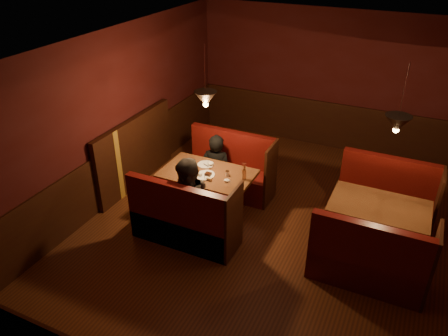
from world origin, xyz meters
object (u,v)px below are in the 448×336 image
at_px(diner_b, 191,191).
at_px(second_table, 377,217).
at_px(diner_a, 216,156).
at_px(second_bench_far, 385,202).
at_px(main_table, 208,182).
at_px(second_bench_near, 368,265).
at_px(main_bench_far, 230,173).
at_px(main_bench_near, 184,224).

bearing_deg(diner_b, second_table, 5.13).
bearing_deg(diner_a, second_bench_far, 179.41).
relative_size(main_table, diner_a, 0.97).
height_order(second_table, second_bench_near, second_bench_near).
relative_size(main_bench_far, diner_a, 1.07).
xyz_separation_m(main_table, second_table, (2.64, 0.24, -0.03)).
bearing_deg(main_table, second_table, 5.11).
bearing_deg(main_table, diner_b, -85.65).
bearing_deg(diner_a, main_bench_near, 87.11).
bearing_deg(diner_b, diner_a, 85.01).
height_order(second_bench_far, diner_b, diner_b).
bearing_deg(diner_b, second_bench_near, -12.45).
distance_m(main_bench_near, diner_a, 1.52).
xyz_separation_m(diner_a, diner_b, (0.20, -1.28, 0.09)).
bearing_deg(second_table, main_table, -174.89).
distance_m(main_table, second_table, 2.65).
xyz_separation_m(second_table, second_bench_far, (0.03, 0.83, -0.23)).
xyz_separation_m(second_table, diner_b, (-2.59, -0.90, 0.27)).
xyz_separation_m(main_bench_far, second_bench_far, (2.65, 0.22, -0.01)).
height_order(main_bench_far, second_bench_far, main_bench_far).
bearing_deg(main_bench_near, main_table, 91.20).
bearing_deg(main_bench_far, second_bench_far, 4.77).
relative_size(main_table, main_bench_near, 0.91).
xyz_separation_m(main_bench_far, second_bench_near, (2.65, -1.43, -0.01)).
bearing_deg(second_bench_near, second_table, 92.20).
height_order(main_table, second_bench_near, second_bench_near).
bearing_deg(main_bench_far, diner_b, -88.75).
bearing_deg(main_bench_near, diner_b, 79.49).
relative_size(main_bench_near, second_bench_far, 1.07).
relative_size(main_bench_near, diner_a, 1.07).
relative_size(main_bench_near, diner_b, 0.96).
xyz_separation_m(main_table, main_bench_near, (0.02, -0.84, -0.26)).
relative_size(second_bench_near, diner_a, 1.00).
xyz_separation_m(second_table, second_bench_near, (0.03, -0.83, -0.23)).
relative_size(second_table, second_bench_far, 0.90).
height_order(second_bench_far, diner_a, diner_a).
height_order(second_bench_far, second_bench_near, same).
xyz_separation_m(main_bench_near, diner_b, (0.03, 0.18, 0.49)).
xyz_separation_m(main_table, diner_a, (-0.15, 0.61, 0.15)).
bearing_deg(main_table, second_bench_near, -12.48).
bearing_deg(main_bench_far, second_bench_near, -28.37).
distance_m(main_bench_near, second_bench_far, 3.27).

